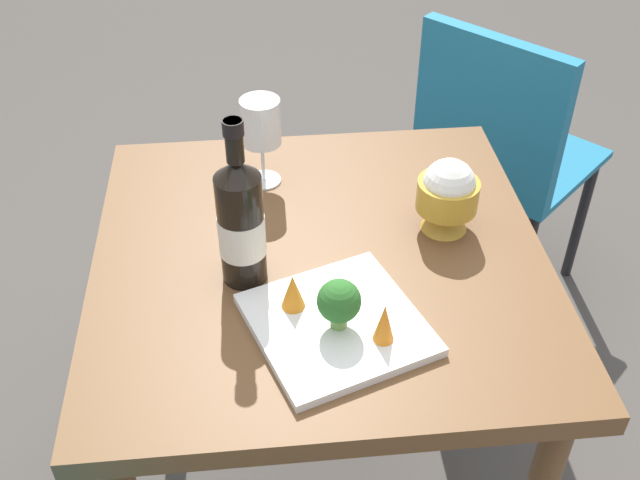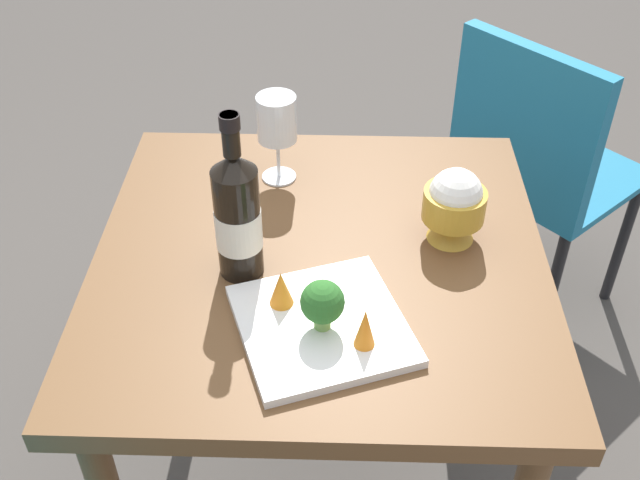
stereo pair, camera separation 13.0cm
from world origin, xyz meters
The scene contains 9 objects.
dining_table centered at (0.00, 0.00, 0.63)m, with size 0.79×0.79×0.72m.
chair_by_wall centered at (0.52, 0.62, 0.53)m, with size 0.57×0.57×0.85m.
wine_bottle centered at (-0.13, -0.05, 0.84)m, with size 0.08×0.08×0.30m.
wine_glass centered at (-0.09, 0.23, 0.85)m, with size 0.08×0.08×0.18m.
rice_bowl centered at (0.23, 0.05, 0.80)m, with size 0.11×0.11×0.14m.
serving_plate centered at (0.01, -0.18, 0.73)m, with size 0.32×0.32×0.02m.
broccoli_floret centered at (0.01, -0.19, 0.79)m, with size 0.07×0.07×0.09m.
carrot_garnish_left centered at (-0.06, -0.14, 0.77)m, with size 0.04×0.04×0.06m.
carrot_garnish_right centered at (0.07, -0.23, 0.78)m, with size 0.03×0.03×0.07m.
Camera 1 is at (-0.10, -1.01, 1.58)m, focal length 42.52 mm.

